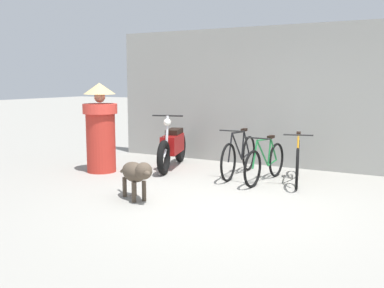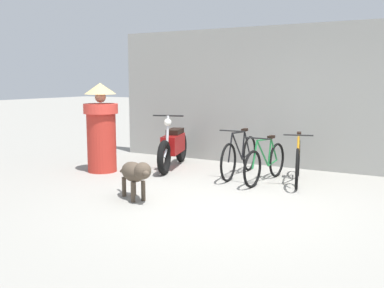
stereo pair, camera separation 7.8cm
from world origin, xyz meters
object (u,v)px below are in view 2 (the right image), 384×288
(bicycle_2, at_px, (298,161))
(person_in_robes, at_px, (101,126))
(bicycle_0, at_px, (240,156))
(motorcycle, at_px, (173,146))
(bicycle_1, at_px, (265,163))
(stray_dog, at_px, (135,173))

(bicycle_2, distance_m, person_in_robes, 3.60)
(bicycle_0, bearing_deg, motorcycle, -94.38)
(bicycle_1, bearing_deg, bicycle_2, 120.27)
(stray_dog, bearing_deg, motorcycle, 140.70)
(bicycle_2, bearing_deg, person_in_robes, -90.19)
(bicycle_0, xyz_separation_m, bicycle_1, (0.57, -0.24, -0.03))
(motorcycle, xyz_separation_m, person_in_robes, (-0.98, -0.95, 0.43))
(stray_dog, relative_size, person_in_robes, 0.56)
(motorcycle, xyz_separation_m, stray_dog, (0.77, -2.28, -0.03))
(motorcycle, relative_size, person_in_robes, 1.14)
(bicycle_2, bearing_deg, bicycle_1, -78.84)
(stray_dog, bearing_deg, bicycle_2, 84.63)
(bicycle_1, bearing_deg, stray_dog, -27.08)
(motorcycle, bearing_deg, bicycle_2, 71.68)
(bicycle_2, xyz_separation_m, stray_dog, (-1.70, -2.23, 0.04))
(motorcycle, bearing_deg, bicycle_1, 64.66)
(bicycle_1, distance_m, motorcycle, 2.01)
(bicycle_0, distance_m, bicycle_1, 0.62)
(bicycle_2, relative_size, stray_dog, 1.79)
(bicycle_1, relative_size, bicycle_2, 0.95)
(bicycle_0, height_order, bicycle_1, bicycle_0)
(bicycle_0, xyz_separation_m, stray_dog, (-0.65, -2.23, 0.04))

